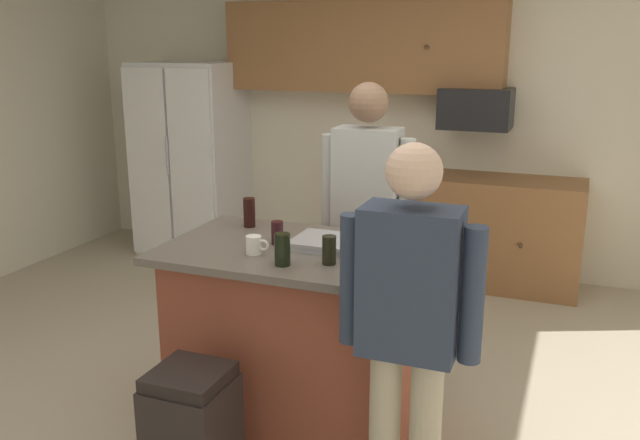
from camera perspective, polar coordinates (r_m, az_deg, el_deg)
floor at (r=3.92m, az=-3.33°, el=-15.62°), size 7.04×7.04×0.00m
back_wall at (r=6.07m, az=7.66°, el=8.32°), size 6.40×0.10×2.60m
cabinet_run_upper at (r=5.94m, az=3.53°, el=14.33°), size 2.40×0.38×0.75m
cabinet_run_lower at (r=5.81m, az=12.36°, el=-0.76°), size 1.80×0.63×0.90m
refrigerator at (r=6.52m, az=-10.78°, el=5.04°), size 0.91×0.76×1.79m
microwave_over_range at (r=5.64m, az=12.96°, el=9.11°), size 0.56×0.40×0.32m
kitchen_island at (r=3.58m, az=-1.78°, el=-9.78°), size 1.35×0.86×0.98m
person_host_foreground at (r=2.70m, az=7.45°, el=-8.22°), size 0.57×0.22×1.63m
person_elder_center at (r=4.06m, az=3.93°, el=1.09°), size 0.57×0.23×1.76m
tumbler_amber at (r=3.15m, az=0.77°, el=-2.54°), size 0.07×0.07×0.14m
mug_blue_stoneware at (r=3.31m, az=-5.53°, el=-2.10°), size 0.12×0.08×0.09m
glass_pilsner at (r=3.78m, az=-5.96°, el=0.63°), size 0.07×0.07×0.16m
glass_short_whisky at (r=3.13m, az=-3.18°, el=-2.49°), size 0.07×0.07×0.15m
glass_stout_tall at (r=3.39m, az=6.77°, el=-1.30°), size 0.07×0.07×0.14m
glass_dark_ale at (r=3.46m, az=-3.61°, el=-1.07°), size 0.06×0.06×0.12m
serving_tray at (r=3.40m, az=1.47°, el=-2.00°), size 0.44×0.30×0.04m
trash_bin at (r=3.20m, az=-10.66°, el=-17.20°), size 0.34×0.34×0.61m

